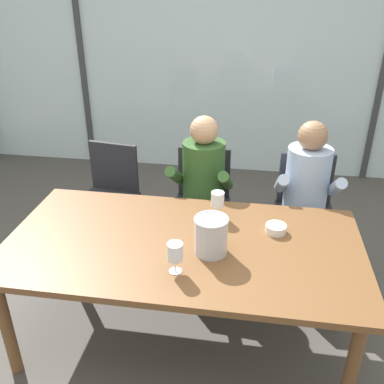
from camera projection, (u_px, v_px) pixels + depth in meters
name	position (u px, v px, depth m)	size (l,w,h in m)	color
ground	(204.00, 248.00, 3.70)	(14.00, 14.00, 0.00)	#4C4742
window_glass_panel	(226.00, 58.00, 4.63)	(7.28, 0.03, 2.60)	silver
window_mullion_left	(81.00, 54.00, 4.83)	(0.06, 0.06, 2.60)	#38383D
hillside_vineyard	(244.00, 32.00, 8.43)	(13.28, 2.40, 2.15)	#568942
dining_table	(183.00, 252.00, 2.52)	(2.08, 1.07, 0.73)	brown
chair_near_curtain	(110.00, 190.00, 3.54)	(0.50, 0.50, 0.90)	#232328
chair_left_of_center	(202.00, 196.00, 3.44)	(0.44, 0.44, 0.90)	#232328
chair_center	(305.00, 203.00, 3.33)	(0.46, 0.46, 0.90)	#232328
person_olive_shirt	(201.00, 186.00, 3.21)	(0.48, 0.63, 1.22)	#2D5123
person_pale_blue_shirt	(307.00, 193.00, 3.11)	(0.46, 0.61, 1.22)	#9EB2D1
ice_bucket_primary	(211.00, 235.00, 2.35)	(0.19, 0.19, 0.22)	#B7B7BC
tasting_bowl	(276.00, 229.00, 2.57)	(0.13, 0.13, 0.05)	silver
wine_glass_by_left_taster	(175.00, 253.00, 2.19)	(0.08, 0.08, 0.17)	silver
wine_glass_near_bucket	(218.00, 200.00, 2.70)	(0.08, 0.08, 0.17)	silver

